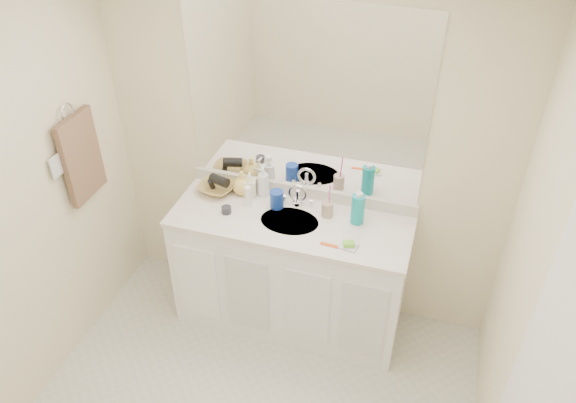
# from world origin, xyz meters

# --- Properties ---
(ceiling) EXTENTS (2.60, 2.60, 0.02)m
(ceiling) POSITION_xyz_m (0.00, 0.00, 2.40)
(ceiling) COLOR white
(ceiling) RESTS_ON wall_back
(wall_back) EXTENTS (2.60, 0.02, 2.40)m
(wall_back) POSITION_xyz_m (0.00, 1.30, 1.20)
(wall_back) COLOR #F2E5BD
(wall_back) RESTS_ON floor
(wall_right) EXTENTS (0.02, 2.60, 2.40)m
(wall_right) POSITION_xyz_m (1.30, 0.00, 1.20)
(wall_right) COLOR #F2E5BD
(wall_right) RESTS_ON floor
(vanity_cabinet) EXTENTS (1.50, 0.55, 0.85)m
(vanity_cabinet) POSITION_xyz_m (0.00, 1.02, 0.42)
(vanity_cabinet) COLOR white
(vanity_cabinet) RESTS_ON floor
(countertop) EXTENTS (1.52, 0.57, 0.03)m
(countertop) POSITION_xyz_m (0.00, 1.02, 0.86)
(countertop) COLOR white
(countertop) RESTS_ON vanity_cabinet
(backsplash) EXTENTS (1.52, 0.03, 0.08)m
(backsplash) POSITION_xyz_m (0.00, 1.29, 0.92)
(backsplash) COLOR silver
(backsplash) RESTS_ON countertop
(sink_basin) EXTENTS (0.37, 0.37, 0.02)m
(sink_basin) POSITION_xyz_m (0.00, 1.00, 0.87)
(sink_basin) COLOR beige
(sink_basin) RESTS_ON countertop
(faucet) EXTENTS (0.02, 0.02, 0.11)m
(faucet) POSITION_xyz_m (0.00, 1.18, 0.94)
(faucet) COLOR silver
(faucet) RESTS_ON countertop
(mirror) EXTENTS (1.48, 0.01, 1.20)m
(mirror) POSITION_xyz_m (0.00, 1.29, 1.56)
(mirror) COLOR white
(mirror) RESTS_ON wall_back
(blue_mug) EXTENTS (0.10, 0.10, 0.12)m
(blue_mug) POSITION_xyz_m (-0.12, 1.12, 0.94)
(blue_mug) COLOR #163797
(blue_mug) RESTS_ON countertop
(tan_cup) EXTENTS (0.08, 0.08, 0.10)m
(tan_cup) POSITION_xyz_m (0.21, 1.13, 0.93)
(tan_cup) COLOR tan
(tan_cup) RESTS_ON countertop
(toothbrush) EXTENTS (0.02, 0.04, 0.18)m
(toothbrush) POSITION_xyz_m (0.22, 1.13, 1.03)
(toothbrush) COLOR #F941B1
(toothbrush) RESTS_ON tan_cup
(mouthwash_bottle) EXTENTS (0.10, 0.10, 0.20)m
(mouthwash_bottle) POSITION_xyz_m (0.40, 1.12, 0.98)
(mouthwash_bottle) COLOR #0D9A9F
(mouthwash_bottle) RESTS_ON countertop
(soap_dish) EXTENTS (0.11, 0.10, 0.01)m
(soap_dish) POSITION_xyz_m (0.40, 0.87, 0.89)
(soap_dish) COLOR silver
(soap_dish) RESTS_ON countertop
(green_soap) EXTENTS (0.08, 0.07, 0.02)m
(green_soap) POSITION_xyz_m (0.40, 0.87, 0.90)
(green_soap) COLOR #78C931
(green_soap) RESTS_ON soap_dish
(orange_comb) EXTENTS (0.11, 0.03, 0.00)m
(orange_comb) POSITION_xyz_m (0.29, 0.85, 0.88)
(orange_comb) COLOR #E84F18
(orange_comb) RESTS_ON countertop
(dark_jar) EXTENTS (0.08, 0.08, 0.04)m
(dark_jar) POSITION_xyz_m (-0.41, 0.97, 0.90)
(dark_jar) COLOR #2B2A30
(dark_jar) RESTS_ON countertop
(extra_white_bottle) EXTENTS (0.05, 0.05, 0.14)m
(extra_white_bottle) POSITION_xyz_m (-0.30, 1.09, 0.95)
(extra_white_bottle) COLOR white
(extra_white_bottle) RESTS_ON countertop
(soap_bottle_white) EXTENTS (0.10, 0.10, 0.22)m
(soap_bottle_white) POSITION_xyz_m (-0.25, 1.23, 0.99)
(soap_bottle_white) COLOR white
(soap_bottle_white) RESTS_ON countertop
(soap_bottle_cream) EXTENTS (0.09, 0.09, 0.17)m
(soap_bottle_cream) POSITION_xyz_m (-0.33, 1.20, 0.96)
(soap_bottle_cream) COLOR #FAF7CB
(soap_bottle_cream) RESTS_ON countertop
(soap_bottle_yellow) EXTENTS (0.15, 0.15, 0.17)m
(soap_bottle_yellow) POSITION_xyz_m (-0.39, 1.20, 0.96)
(soap_bottle_yellow) COLOR #F4CD5E
(soap_bottle_yellow) RESTS_ON countertop
(wicker_basket) EXTENTS (0.27, 0.27, 0.06)m
(wicker_basket) POSITION_xyz_m (-0.56, 1.17, 0.91)
(wicker_basket) COLOR #A88743
(wicker_basket) RESTS_ON countertop
(hair_dryer) EXTENTS (0.14, 0.10, 0.07)m
(hair_dryer) POSITION_xyz_m (-0.54, 1.17, 0.97)
(hair_dryer) COLOR black
(hair_dryer) RESTS_ON wicker_basket
(towel_ring) EXTENTS (0.01, 0.11, 0.11)m
(towel_ring) POSITION_xyz_m (-1.27, 0.77, 1.55)
(towel_ring) COLOR silver
(towel_ring) RESTS_ON wall_left
(hand_towel) EXTENTS (0.04, 0.32, 0.55)m
(hand_towel) POSITION_xyz_m (-1.25, 0.77, 1.25)
(hand_towel) COLOR brown
(hand_towel) RESTS_ON towel_ring
(switch_plate) EXTENTS (0.01, 0.08, 0.13)m
(switch_plate) POSITION_xyz_m (-1.27, 0.57, 1.30)
(switch_plate) COLOR silver
(switch_plate) RESTS_ON wall_left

